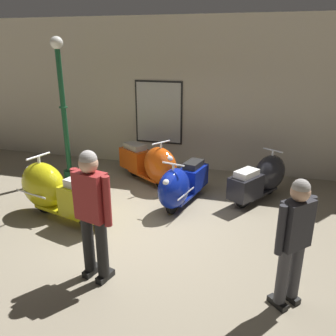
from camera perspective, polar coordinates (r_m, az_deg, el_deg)
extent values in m
plane|color=gray|center=(6.00, -3.30, -9.82)|extent=(60.00, 60.00, 0.00)
cube|color=#BCB29E|center=(8.47, 3.92, 11.85)|extent=(18.00, 0.20, 3.59)
cube|color=black|center=(8.63, -1.55, 9.14)|extent=(1.20, 0.03, 1.54)
cube|color=#B2B2AD|center=(8.62, -1.58, 9.12)|extent=(1.12, 0.01, 1.46)
cylinder|color=black|center=(6.82, -19.89, -5.12)|extent=(0.46, 0.20, 0.45)
cylinder|color=silver|center=(6.82, -19.89, -5.12)|extent=(0.22, 0.16, 0.20)
cylinder|color=black|center=(6.08, -13.33, -7.52)|extent=(0.46, 0.20, 0.45)
cylinder|color=silver|center=(6.08, -13.33, -7.52)|extent=(0.22, 0.16, 0.20)
cube|color=gold|center=(6.45, -16.79, -6.44)|extent=(1.14, 0.67, 0.06)
ellipsoid|color=gold|center=(6.65, -19.90, -2.72)|extent=(1.07, 0.81, 0.86)
cube|color=gold|center=(6.00, -13.83, -5.30)|extent=(0.86, 0.63, 0.50)
cube|color=silver|center=(5.88, -14.08, -2.51)|extent=(0.60, 0.44, 0.14)
sphere|color=silver|center=(6.81, -21.85, -0.33)|extent=(0.17, 0.17, 0.17)
cylinder|color=silver|center=(6.54, -20.49, 0.53)|extent=(0.05, 0.05, 0.32)
cylinder|color=silver|center=(6.50, -20.66, 1.84)|extent=(0.16, 0.49, 0.04)
cube|color=silver|center=(6.51, -21.77, -3.99)|extent=(0.74, 0.21, 0.03)
cylinder|color=black|center=(7.42, -1.04, -1.92)|extent=(0.40, 0.31, 0.42)
cylinder|color=silver|center=(7.42, -1.04, -1.92)|extent=(0.22, 0.19, 0.19)
cylinder|color=black|center=(8.18, -5.53, 0.08)|extent=(0.40, 0.31, 0.42)
cylinder|color=silver|center=(8.18, -5.53, 0.08)|extent=(0.22, 0.19, 0.19)
cube|color=#C6470F|center=(7.80, -3.39, -1.02)|extent=(1.05, 0.88, 0.05)
ellipsoid|color=#C6470F|center=(7.36, -1.31, 0.38)|extent=(1.05, 0.95, 0.81)
cube|color=#C6470F|center=(8.07, -5.41, 1.56)|extent=(0.84, 0.75, 0.47)
cube|color=gray|center=(7.98, -5.48, 3.59)|extent=(0.59, 0.53, 0.13)
sphere|color=silver|center=(7.07, 0.20, 1.46)|extent=(0.16, 0.16, 0.16)
cylinder|color=silver|center=(7.22, -1.18, 3.09)|extent=(0.05, 0.05, 0.30)
cylinder|color=silver|center=(7.18, -1.18, 4.22)|extent=(0.29, 0.41, 0.03)
cube|color=silver|center=(7.54, 0.28, 0.45)|extent=(0.60, 0.40, 0.03)
cylinder|color=black|center=(6.39, 0.76, -5.85)|extent=(0.16, 0.40, 0.39)
cylinder|color=silver|center=(6.39, 0.76, -5.85)|extent=(0.13, 0.19, 0.18)
cylinder|color=black|center=(7.15, 4.27, -2.99)|extent=(0.16, 0.40, 0.39)
cylinder|color=silver|center=(7.15, 4.27, -2.99)|extent=(0.13, 0.19, 0.18)
cube|color=navy|center=(6.77, 2.62, -4.49)|extent=(0.55, 0.99, 0.05)
ellipsoid|color=navy|center=(6.31, 0.98, -3.39)|extent=(0.68, 0.92, 0.75)
cube|color=navy|center=(7.04, 4.18, -1.48)|extent=(0.53, 0.74, 0.43)
cube|color=black|center=(6.94, 4.24, 0.63)|extent=(0.37, 0.52, 0.12)
sphere|color=silver|center=(6.01, -0.24, -2.51)|extent=(0.15, 0.15, 0.15)
cylinder|color=silver|center=(6.16, 0.87, -0.56)|extent=(0.04, 0.04, 0.27)
cylinder|color=silver|center=(6.11, 0.88, 0.65)|extent=(0.43, 0.13, 0.03)
cube|color=silver|center=(6.23, 3.02, -4.24)|extent=(0.16, 0.65, 0.02)
cylinder|color=black|center=(7.50, 16.47, -2.70)|extent=(0.27, 0.38, 0.39)
cylinder|color=silver|center=(7.50, 16.47, -2.70)|extent=(0.17, 0.20, 0.18)
cylinder|color=black|center=(6.76, 12.37, -4.82)|extent=(0.27, 0.38, 0.39)
cylinder|color=silver|center=(6.76, 12.37, -4.82)|extent=(0.17, 0.20, 0.18)
cube|color=black|center=(7.13, 14.51, -3.85)|extent=(0.78, 0.98, 0.05)
ellipsoid|color=black|center=(7.36, 16.48, -0.79)|extent=(0.86, 0.97, 0.74)
cube|color=black|center=(6.71, 12.70, -3.05)|extent=(0.68, 0.77, 0.43)
cube|color=silver|center=(6.61, 12.87, -0.86)|extent=(0.48, 0.54, 0.12)
sphere|color=silver|center=(7.52, 17.72, 1.18)|extent=(0.15, 0.15, 0.15)
cylinder|color=silver|center=(7.27, 16.86, 1.78)|extent=(0.04, 0.04, 0.27)
cylinder|color=silver|center=(7.23, 16.97, 2.82)|extent=(0.39, 0.25, 0.03)
cylinder|color=#144728|center=(8.41, -15.88, -0.94)|extent=(0.28, 0.28, 0.18)
cylinder|color=#144728|center=(8.03, -16.84, 8.66)|extent=(0.11, 0.11, 2.68)
torus|color=#144728|center=(8.01, -16.93, 9.59)|extent=(0.19, 0.19, 0.04)
sphere|color=white|center=(7.90, -17.94, 19.09)|extent=(0.27, 0.27, 0.27)
cube|color=black|center=(4.76, 19.51, -19.42)|extent=(0.25, 0.25, 0.08)
cylinder|color=#38383D|center=(4.50, 20.37, -15.14)|extent=(0.14, 0.14, 0.80)
cube|color=black|center=(4.63, 17.62, -20.48)|extent=(0.25, 0.25, 0.08)
cylinder|color=#38383D|center=(4.35, 18.44, -16.14)|extent=(0.14, 0.14, 0.80)
cube|color=#232328|center=(4.11, 20.39, -8.68)|extent=(0.40, 0.40, 0.57)
cylinder|color=#232328|center=(4.28, 22.40, -7.94)|extent=(0.09, 0.09, 0.59)
cylinder|color=#232328|center=(3.96, 18.16, -9.73)|extent=(0.09, 0.09, 0.59)
sphere|color=tan|center=(3.95, 21.05, -3.74)|extent=(0.22, 0.22, 0.22)
sphere|color=gray|center=(3.93, 21.14, -3.09)|extent=(0.20, 0.20, 0.20)
cube|color=black|center=(4.89, -10.31, -17.21)|extent=(0.18, 0.30, 0.09)
cylinder|color=black|center=(4.61, -10.87, -12.50)|extent=(0.15, 0.15, 0.88)
cube|color=black|center=(5.03, -12.45, -16.24)|extent=(0.18, 0.30, 0.09)
cylinder|color=black|center=(4.75, -13.07, -11.61)|extent=(0.15, 0.15, 0.88)
cube|color=maroon|center=(4.37, -12.61, -4.56)|extent=(0.45, 0.31, 0.63)
cylinder|color=maroon|center=(4.21, -10.05, -5.47)|extent=(0.10, 0.10, 0.65)
cylinder|color=maroon|center=(4.54, -14.95, -3.96)|extent=(0.10, 0.10, 0.65)
sphere|color=tan|center=(4.21, -13.04, 0.73)|extent=(0.24, 0.24, 0.24)
sphere|color=gray|center=(4.19, -13.09, 1.41)|extent=(0.22, 0.22, 0.22)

